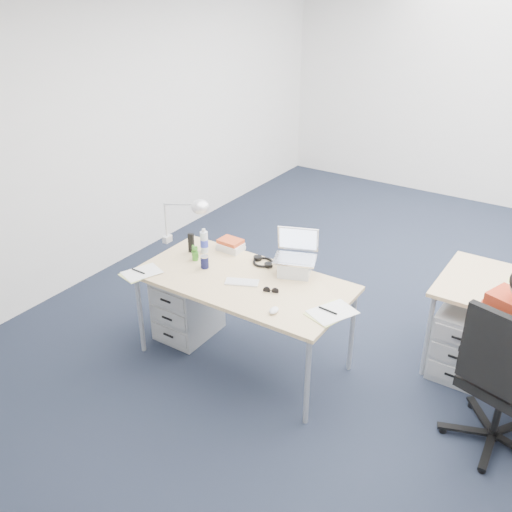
# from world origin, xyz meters

# --- Properties ---
(floor) EXTENTS (7.00, 7.00, 0.00)m
(floor) POSITION_xyz_m (0.00, 0.00, 0.00)
(floor) COLOR black
(floor) RESTS_ON ground
(room) EXTENTS (6.02, 7.02, 2.80)m
(room) POSITION_xyz_m (0.00, 0.00, 1.71)
(room) COLOR silver
(room) RESTS_ON ground
(desk_near) EXTENTS (1.60, 0.80, 0.73)m
(desk_near) POSITION_xyz_m (-0.94, -1.01, 0.68)
(desk_near) COLOR tan
(desk_near) RESTS_ON ground
(office_chair) EXTENTS (0.83, 0.83, 1.07)m
(office_chair) POSITION_xyz_m (0.91, -0.86, 0.30)
(office_chair) COLOR black
(office_chair) RESTS_ON ground
(drawer_pedestal_near) EXTENTS (0.40, 0.50, 0.55)m
(drawer_pedestal_near) POSITION_xyz_m (-1.54, -0.96, 0.28)
(drawer_pedestal_near) COLOR #9FA2A4
(drawer_pedestal_near) RESTS_ON ground
(drawer_pedestal_far) EXTENTS (0.40, 0.50, 0.55)m
(drawer_pedestal_far) POSITION_xyz_m (0.54, -0.21, 0.28)
(drawer_pedestal_far) COLOR #9FA2A4
(drawer_pedestal_far) RESTS_ON ground
(silver_laptop) EXTENTS (0.38, 0.34, 0.33)m
(silver_laptop) POSITION_xyz_m (-0.66, -0.72, 0.89)
(silver_laptop) COLOR silver
(silver_laptop) RESTS_ON desk_near
(wireless_keyboard) EXTENTS (0.26, 0.19, 0.01)m
(wireless_keyboard) POSITION_xyz_m (-0.92, -1.06, 0.74)
(wireless_keyboard) COLOR white
(wireless_keyboard) RESTS_ON desk_near
(computer_mouse) EXTENTS (0.07, 0.10, 0.03)m
(computer_mouse) POSITION_xyz_m (-0.51, -1.27, 0.75)
(computer_mouse) COLOR white
(computer_mouse) RESTS_ON desk_near
(headphones) EXTENTS (0.25, 0.22, 0.03)m
(headphones) POSITION_xyz_m (-0.95, -0.72, 0.75)
(headphones) COLOR black
(headphones) RESTS_ON desk_near
(can_koozie) EXTENTS (0.07, 0.07, 0.10)m
(can_koozie) POSITION_xyz_m (-1.29, -1.02, 0.78)
(can_koozie) COLOR #141740
(can_koozie) RESTS_ON desk_near
(water_bottle) EXTENTS (0.08, 0.08, 0.21)m
(water_bottle) POSITION_xyz_m (-1.45, -0.81, 0.83)
(water_bottle) COLOR silver
(water_bottle) RESTS_ON desk_near
(bear_figurine) EXTENTS (0.08, 0.07, 0.13)m
(bear_figurine) POSITION_xyz_m (-1.43, -0.96, 0.79)
(bear_figurine) COLOR #267C21
(bear_figurine) RESTS_ON desk_near
(book_stack) EXTENTS (0.22, 0.17, 0.09)m
(book_stack) POSITION_xyz_m (-1.30, -0.66, 0.77)
(book_stack) COLOR silver
(book_stack) RESTS_ON desk_near
(cordless_phone) EXTENTS (0.05, 0.04, 0.16)m
(cordless_phone) POSITION_xyz_m (-1.54, -0.87, 0.81)
(cordless_phone) COLOR black
(cordless_phone) RESTS_ON desk_near
(papers_left) EXTENTS (0.27, 0.32, 0.01)m
(papers_left) POSITION_xyz_m (-1.64, -1.36, 0.73)
(papers_left) COLOR #D6DE81
(papers_left) RESTS_ON desk_near
(papers_right) EXTENTS (0.31, 0.36, 0.01)m
(papers_right) POSITION_xyz_m (-0.19, -1.07, 0.74)
(papers_right) COLOR #D6DE81
(papers_right) RESTS_ON desk_near
(sunglasses) EXTENTS (0.13, 0.09, 0.03)m
(sunglasses) POSITION_xyz_m (-0.67, -1.06, 0.74)
(sunglasses) COLOR black
(sunglasses) RESTS_ON desk_near
(desk_lamp) EXTENTS (0.42, 0.16, 0.48)m
(desk_lamp) POSITION_xyz_m (-1.69, -0.83, 0.97)
(desk_lamp) COLOR silver
(desk_lamp) RESTS_ON desk_near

